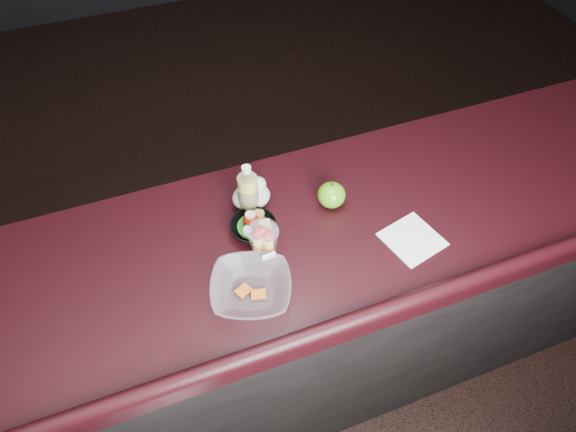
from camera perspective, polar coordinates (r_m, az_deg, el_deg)
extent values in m
cube|color=black|center=(2.03, -1.16, -11.82)|extent=(4.00, 0.65, 0.98)
cube|color=black|center=(1.60, -1.44, -2.93)|extent=(4.06, 0.71, 0.04)
cylinder|color=gold|center=(1.61, -4.41, 2.33)|extent=(0.06, 0.06, 0.15)
cylinder|color=white|center=(1.61, -4.41, 2.33)|extent=(0.06, 0.06, 0.15)
cone|color=white|center=(1.55, -4.60, 4.60)|extent=(0.06, 0.06, 0.03)
cylinder|color=white|center=(1.53, -4.65, 5.19)|extent=(0.03, 0.03, 0.02)
cylinder|color=#072D99|center=(1.61, -4.41, 2.33)|extent=(0.07, 0.07, 0.07)
ellipsoid|color=white|center=(1.47, -2.80, -1.69)|extent=(0.09, 0.09, 0.05)
ellipsoid|color=#2A870F|center=(1.66, 4.86, 2.34)|extent=(0.09, 0.09, 0.08)
cylinder|color=black|center=(1.63, 4.96, 3.45)|extent=(0.01, 0.01, 0.01)
ellipsoid|color=silver|center=(1.66, -4.10, 2.17)|extent=(0.12, 0.10, 0.07)
sphere|color=silver|center=(1.66, -3.34, 3.53)|extent=(0.05, 0.05, 0.05)
imported|color=black|center=(1.59, -3.86, -1.37)|extent=(0.18, 0.18, 0.04)
cylinder|color=#0F470C|center=(1.58, -3.88, -1.16)|extent=(0.10, 0.10, 0.01)
ellipsoid|color=#A81107|center=(1.57, -4.17, -0.40)|extent=(0.05, 0.05, 0.04)
cylinder|color=beige|center=(1.56, -4.21, 0.09)|extent=(0.03, 0.03, 0.01)
ellipsoid|color=white|center=(1.55, -4.55, -1.66)|extent=(0.03, 0.03, 0.04)
imported|color=silver|center=(1.45, -4.12, -8.05)|extent=(0.29, 0.29, 0.06)
cube|color=#990F0C|center=(1.47, -5.00, -8.28)|extent=(0.05, 0.05, 0.01)
cube|color=#990F0C|center=(1.46, -3.30, -8.68)|extent=(0.05, 0.04, 0.01)
cube|color=white|center=(1.63, 13.64, -2.52)|extent=(0.19, 0.19, 0.00)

